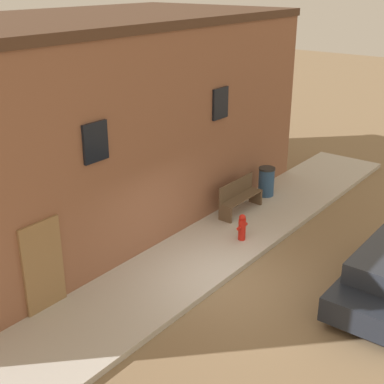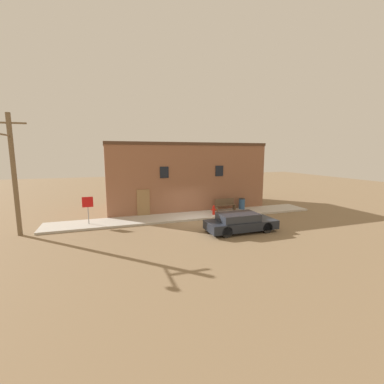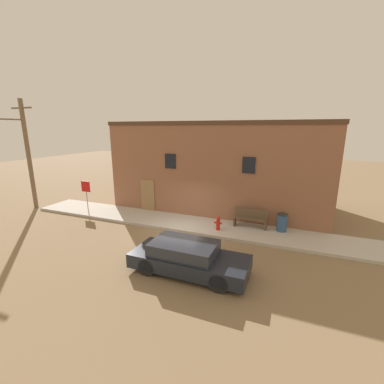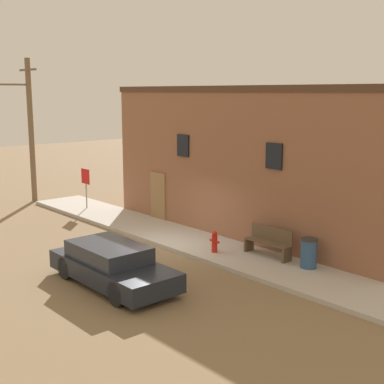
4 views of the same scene
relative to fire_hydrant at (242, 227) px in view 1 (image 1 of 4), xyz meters
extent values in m
plane|color=#846B4C|center=(-1.89, -0.81, -0.53)|extent=(80.00, 80.00, 0.00)
cube|color=#BCB7AD|center=(-1.89, 0.43, -0.45)|extent=(21.06, 2.48, 0.15)
cube|color=#8E5B42|center=(-1.20, 4.88, 2.31)|extent=(13.75, 6.43, 5.66)
cube|color=#4C3323|center=(-1.20, 4.88, 5.26)|extent=(13.85, 6.53, 0.24)
cube|color=black|center=(-3.61, 1.64, 2.98)|extent=(0.70, 0.08, 0.90)
cube|color=black|center=(1.20, 1.64, 2.98)|extent=(0.70, 0.08, 0.90)
cube|color=#937047|center=(-5.33, 1.64, 0.57)|extent=(1.00, 0.08, 2.20)
cylinder|color=red|center=(0.00, 0.00, -0.07)|extent=(0.20, 0.20, 0.61)
sphere|color=red|center=(0.00, 0.00, 0.29)|extent=(0.18, 0.18, 0.18)
cylinder|color=red|center=(-0.16, 0.00, 0.02)|extent=(0.11, 0.09, 0.09)
cylinder|color=red|center=(0.16, 0.00, 0.02)|extent=(0.11, 0.09, 0.09)
cube|color=brown|center=(0.68, 1.02, -0.14)|extent=(0.08, 0.44, 0.47)
cube|color=brown|center=(2.38, 1.02, -0.14)|extent=(0.08, 0.44, 0.47)
cube|color=brown|center=(1.53, 1.02, 0.11)|extent=(1.78, 0.44, 0.04)
cube|color=brown|center=(1.53, 1.22, 0.38)|extent=(1.78, 0.04, 0.50)
cylinder|color=#2D517F|center=(3.18, 1.11, 0.07)|extent=(0.52, 0.52, 0.90)
cylinder|color=#2D2D2D|center=(3.18, 1.11, 0.55)|extent=(0.54, 0.54, 0.06)
cylinder|color=black|center=(1.48, -3.41, -0.18)|extent=(0.69, 0.20, 0.69)
cylinder|color=black|center=(-1.35, -3.41, -0.18)|extent=(0.69, 0.20, 0.69)
camera|label=1|loc=(-11.25, -6.97, 6.42)|focal=50.00mm
camera|label=2|loc=(-8.13, -18.38, 4.51)|focal=24.00mm
camera|label=3|loc=(3.51, -12.54, 4.95)|focal=24.00mm
camera|label=4|loc=(13.01, -12.45, 5.16)|focal=50.00mm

